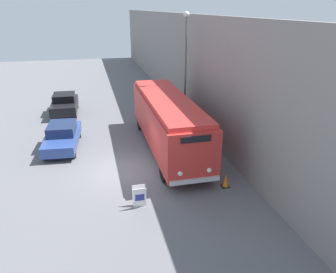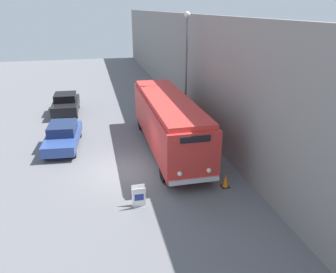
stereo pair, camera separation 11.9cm
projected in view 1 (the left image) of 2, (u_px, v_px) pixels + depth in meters
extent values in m
plane|color=slate|center=(124.00, 171.00, 16.76)|extent=(80.00, 80.00, 0.00)
cube|color=gray|center=(182.00, 63.00, 25.71)|extent=(0.30, 60.00, 7.40)
cylinder|color=black|center=(164.00, 171.00, 15.65)|extent=(0.28, 1.05, 1.05)
cylinder|color=black|center=(206.00, 166.00, 16.11)|extent=(0.28, 1.05, 1.05)
cylinder|color=black|center=(140.00, 122.00, 22.30)|extent=(0.28, 1.05, 1.05)
cylinder|color=black|center=(170.00, 120.00, 22.76)|extent=(0.28, 1.05, 1.05)
cube|color=red|center=(168.00, 122.00, 18.77)|extent=(2.44, 10.16, 2.35)
cube|color=red|center=(168.00, 100.00, 18.30)|extent=(2.24, 9.75, 0.24)
cube|color=silver|center=(195.00, 181.00, 14.52)|extent=(2.32, 0.12, 0.20)
sphere|color=white|center=(180.00, 174.00, 14.24)|extent=(0.22, 0.22, 0.22)
sphere|color=white|center=(209.00, 170.00, 14.53)|extent=(0.22, 0.22, 0.22)
cube|color=black|center=(196.00, 139.00, 13.83)|extent=(1.34, 0.06, 0.28)
cube|color=gray|center=(140.00, 206.00, 13.79)|extent=(0.50, 0.21, 0.01)
cube|color=white|center=(140.00, 198.00, 13.54)|extent=(0.55, 0.19, 0.96)
cube|color=white|center=(139.00, 196.00, 13.69)|extent=(0.55, 0.19, 0.96)
cube|color=navy|center=(140.00, 198.00, 13.51)|extent=(0.39, 0.06, 0.34)
cylinder|color=#595E60|center=(185.00, 76.00, 21.18)|extent=(0.12, 0.12, 7.30)
sphere|color=silver|center=(187.00, 14.00, 19.79)|extent=(0.36, 0.36, 0.36)
cylinder|color=black|center=(45.00, 154.00, 17.94)|extent=(0.22, 0.61, 0.61)
cylinder|color=black|center=(73.00, 153.00, 18.16)|extent=(0.22, 0.61, 0.61)
cylinder|color=black|center=(54.00, 134.00, 20.80)|extent=(0.22, 0.61, 0.61)
cylinder|color=black|center=(79.00, 133.00, 21.02)|extent=(0.22, 0.61, 0.61)
cube|color=#2D478C|center=(63.00, 138.00, 19.37)|extent=(2.13, 4.64, 0.58)
cube|color=#19274D|center=(62.00, 128.00, 19.27)|extent=(1.67, 2.15, 0.57)
cylinder|color=black|center=(53.00, 116.00, 24.24)|extent=(0.22, 0.66, 0.66)
cylinder|color=black|center=(75.00, 114.00, 24.55)|extent=(0.22, 0.66, 0.66)
cylinder|color=black|center=(56.00, 106.00, 26.71)|extent=(0.22, 0.66, 0.66)
cylinder|color=black|center=(77.00, 104.00, 27.02)|extent=(0.22, 0.66, 0.66)
cube|color=black|center=(65.00, 105.00, 25.50)|extent=(1.98, 4.17, 0.70)
cube|color=black|center=(64.00, 97.00, 25.36)|extent=(1.64, 1.90, 0.55)
cube|color=black|center=(225.00, 186.00, 15.32)|extent=(0.36, 0.36, 0.03)
cone|color=orange|center=(226.00, 180.00, 15.20)|extent=(0.30, 0.30, 0.63)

